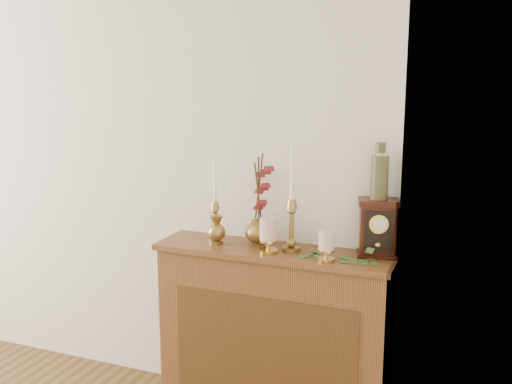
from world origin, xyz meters
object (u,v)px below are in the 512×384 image
at_px(ginger_jar, 262,202).
at_px(mantel_clock, 377,228).
at_px(candlestick_left, 215,216).
at_px(candlestick_center, 292,217).
at_px(bud_vase, 217,230).
at_px(ceramic_vase, 380,174).

xyz_separation_m(ginger_jar, mantel_clock, (0.61, -0.01, -0.08)).
distance_m(candlestick_left, ginger_jar, 0.25).
bearing_deg(ginger_jar, candlestick_center, -25.43).
distance_m(candlestick_center, bud_vase, 0.42).
distance_m(candlestick_center, ginger_jar, 0.22).
bearing_deg(ginger_jar, bud_vase, -149.77).
bearing_deg(candlestick_left, ceramic_vase, 6.92).
height_order(bud_vase, mantel_clock, mantel_clock).
height_order(candlestick_center, ceramic_vase, ceramic_vase).
bearing_deg(bud_vase, ceramic_vase, 7.68).
relative_size(candlestick_center, bud_vase, 3.55).
bearing_deg(candlestick_center, candlestick_left, -177.59).
bearing_deg(mantel_clock, candlestick_center, 175.74).
relative_size(bud_vase, ginger_jar, 0.32).
xyz_separation_m(mantel_clock, ceramic_vase, (-0.00, 0.00, 0.27)).
xyz_separation_m(candlestick_center, ginger_jar, (-0.20, 0.09, 0.04)).
height_order(mantel_clock, ceramic_vase, ceramic_vase).
distance_m(candlestick_left, candlestick_center, 0.41).
distance_m(candlestick_left, ceramic_vase, 0.87).
xyz_separation_m(candlestick_left, candlestick_center, (0.41, 0.02, 0.03)).
xyz_separation_m(candlestick_center, ceramic_vase, (0.41, 0.08, 0.23)).
height_order(bud_vase, ginger_jar, ginger_jar).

